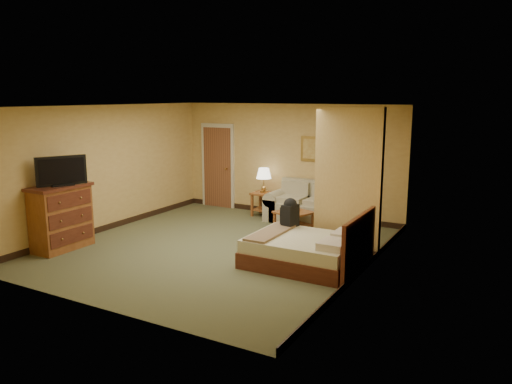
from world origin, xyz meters
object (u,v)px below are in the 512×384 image
Objects in this scene: loveseat at (308,209)px; dresser at (61,217)px; bed at (307,250)px; coffee_table at (294,217)px.

dresser is at bearing -128.26° from loveseat.
dresser is at bearing -162.79° from bed.
bed reaches higher than coffee_table.
dresser is at bearing -135.25° from coffee_table.
loveseat is 0.97× the size of bed.
bed is at bearing -66.90° from loveseat.
coffee_table is at bearing -86.86° from loveseat.
dresser reaches higher than loveseat.
dresser reaches higher than bed.
bed is (1.10, -1.85, -0.03)m from coffee_table.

